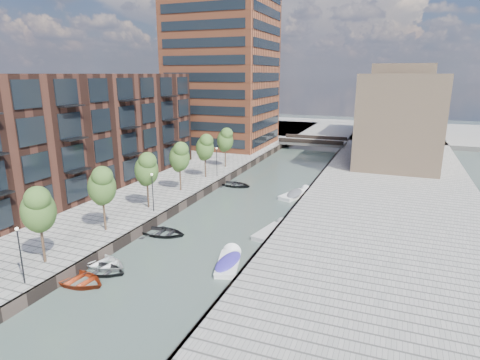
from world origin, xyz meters
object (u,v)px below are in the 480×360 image
Objects in this scene: tree_4 at (179,156)px; sloop_1 at (162,235)px; tree_2 at (102,185)px; tree_5 at (205,147)px; car at (367,153)px; sloop_0 at (101,272)px; bridge at (313,142)px; tree_3 at (146,168)px; tree_1 at (38,209)px; motorboat_4 at (297,194)px; motorboat_3 at (229,262)px; sloop_2 at (77,283)px; sloop_3 at (102,266)px; motorboat_2 at (274,231)px; sloop_4 at (235,186)px; tree_6 at (225,139)px.

sloop_1 is (4.23, -11.12, -5.31)m from tree_4.
tree_2 and tree_5 have the same top height.
car is at bearing 57.16° from tree_4.
bridge is at bearing -5.88° from sloop_0.
tree_3 is 1.39× the size of sloop_0.
tree_5 is at bearing 90.00° from tree_2.
tree_1 reaches higher than motorboat_4.
car is at bearing -23.70° from sloop_1.
tree_3 is 13.98m from sloop_0.
motorboat_3 is at bearing -114.65° from sloop_1.
sloop_0 is 0.88× the size of sloop_2.
tree_3 reaches higher than sloop_3.
bridge reaches higher than motorboat_2.
motorboat_4 is at bearing -16.42° from sloop_2.
tree_1 is (-8.50, -61.00, 3.92)m from bridge.
tree_3 is 1.27× the size of sloop_4.
sloop_3 is 10.28m from motorboat_3.
car is at bearing 81.17° from motorboat_2.
tree_1 is at bearing 153.59° from sloop_1.
bridge is at bearing -1.20° from sloop_2.
motorboat_2 is at bearing -68.34° from sloop_1.
tree_3 is at bearing 15.88° from sloop_0.
sloop_4 is 17.02m from motorboat_2.
tree_6 is at bearing 113.85° from motorboat_3.
motorboat_4 is at bearing -31.03° from tree_6.
tree_5 reaches higher than bridge.
sloop_3 is at bearing -55.04° from tree_2.
sloop_2 is 11.61m from motorboat_3.
tree_4 is 10.05m from sloop_4.
bridge is 59.55m from sloop_0.
tree_3 reaches higher than car.
sloop_2 is 54.62m from car.
tree_1 is 1.72× the size of car.
sloop_0 is 27.07m from motorboat_4.
tree_5 is 1.26× the size of sloop_1.
sloop_2 is at bearing -126.16° from motorboat_2.
motorboat_4 reaches higher than sloop_0.
tree_5 is (0.00, 28.00, 0.00)m from tree_1.
motorboat_4 is at bearing -82.03° from bridge.
tree_1 is 11.99m from sloop_1.
sloop_1 is at bearing -94.78° from bridge.
sloop_0 is 1.18m from sloop_3.
tree_5 reaches higher than sloop_3.
motorboat_4 is at bearing 44.49° from tree_3.
tree_4 reaches higher than motorboat_4.
sloop_1 is at bearing 34.30° from tree_2.
tree_5 is at bearing 9.88° from sloop_1.
sloop_4 is at bearing 59.94° from tree_4.
bridge is 51.31m from sloop_1.
motorboat_3 is (8.27, -21.76, 0.19)m from sloop_4.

